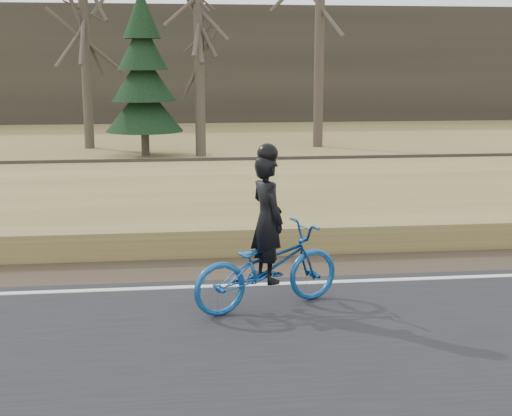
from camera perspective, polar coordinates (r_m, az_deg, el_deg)
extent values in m
plane|color=#9B884F|center=(10.07, 6.65, -6.57)|extent=(120.00, 120.00, 0.00)
cube|color=black|center=(7.80, 10.93, -12.00)|extent=(120.00, 6.00, 0.06)
cube|color=silver|center=(10.23, 6.40, -5.88)|extent=(120.00, 0.12, 0.01)
cube|color=#473A2B|center=(11.18, 5.25, -4.58)|extent=(120.00, 1.60, 0.04)
cube|color=#9B884F|center=(13.99, 2.75, -0.40)|extent=(120.00, 5.00, 0.44)
cube|color=slate|center=(17.69, 0.75, 2.16)|extent=(120.00, 3.00, 0.45)
cube|color=black|center=(17.64, 0.75, 3.11)|extent=(120.00, 2.40, 0.14)
cube|color=brown|center=(16.91, 1.07, 3.24)|extent=(120.00, 0.07, 0.15)
cube|color=brown|center=(18.33, 0.46, 3.89)|extent=(120.00, 0.07, 0.15)
cube|color=#383328|center=(39.36, -3.44, 11.40)|extent=(120.00, 4.00, 6.00)
imported|color=#154D93|center=(9.02, 0.90, -4.74)|extent=(2.14, 1.38, 1.06)
imported|color=black|center=(8.86, 0.92, -0.89)|extent=(0.57, 0.68, 1.60)
sphere|color=black|center=(8.72, 0.93, 4.37)|extent=(0.26, 0.26, 0.26)
cylinder|color=brown|center=(26.97, -13.57, 13.62)|extent=(0.36, 0.36, 8.44)
cylinder|color=brown|center=(24.09, -4.55, 11.79)|extent=(0.36, 0.36, 6.44)
cylinder|color=brown|center=(26.89, 5.12, 14.62)|extent=(0.36, 0.36, 9.12)
cylinder|color=brown|center=(24.49, -8.85, 5.44)|extent=(0.28, 0.28, 1.11)
cone|color=black|center=(24.40, -8.93, 7.97)|extent=(2.60, 2.60, 1.62)
cone|color=black|center=(24.36, -9.01, 10.36)|extent=(2.15, 2.15, 1.62)
cone|color=black|center=(24.36, -9.09, 12.75)|extent=(1.70, 1.70, 1.62)
cone|color=black|center=(24.40, -9.16, 15.13)|extent=(1.25, 1.25, 1.62)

